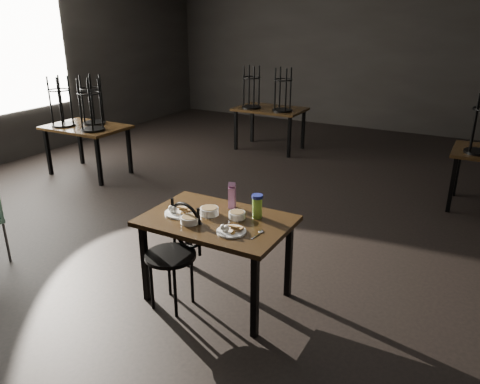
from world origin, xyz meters
The scene contains 13 objects.
room centered at (-0.06, 0.01, 2.33)m, with size 12.00×12.04×3.22m.
main_table centered at (0.12, -1.05, 0.67)m, with size 1.20×0.80×0.75m.
plate_left centered at (-0.21, -1.12, 0.77)m, with size 0.26×0.26×0.08m.
plate_right centered at (0.35, -1.22, 0.77)m, with size 0.23×0.23×0.08m.
bowl_near centered at (0.03, -1.01, 0.78)m, with size 0.16×0.16×0.06m.
bowl_far centered at (0.26, -0.96, 0.78)m, with size 0.14×0.14×0.05m.
bowl_big centered at (-0.02, -1.23, 0.78)m, with size 0.15×0.15×0.05m.
juice_carton centered at (0.12, -0.79, 0.86)m, with size 0.07×0.07×0.23m.
water_bottle centered at (0.40, -0.87, 0.85)m, with size 0.12×0.12×0.20m.
spoon centered at (0.55, -1.12, 0.75)m, with size 0.04×0.18×0.01m.
bentwood_chair centered at (-0.13, -1.27, 0.53)m, with size 0.45×0.44×0.89m.
bg_table_left centered at (-3.35, 0.87, 0.78)m, with size 1.20×0.80×1.48m.
bg_table_far centered at (-1.53, 3.44, 0.75)m, with size 1.20×0.80×1.48m.
Camera 1 is at (1.97, -4.03, 2.33)m, focal length 35.00 mm.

